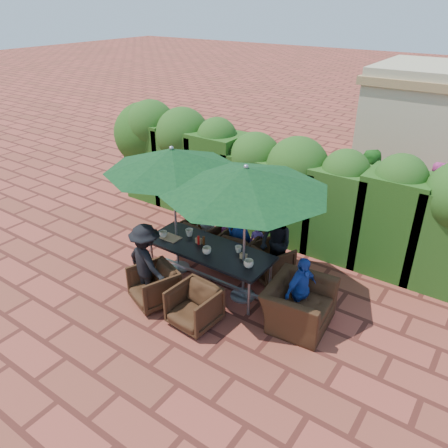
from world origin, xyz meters
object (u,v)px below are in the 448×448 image
Objects in this scene: chair_far_right at (270,260)px; chair_near_right at (194,305)px; dining_table at (209,251)px; umbrella_right at (246,180)px; chair_far_left at (203,234)px; chair_far_mid at (241,246)px; chair_near_left at (154,284)px; umbrella_left at (172,160)px; chair_end_right at (299,298)px.

chair_near_right is at bearing 101.98° from chair_far_right.
chair_near_right is (0.48, -1.03, -0.31)m from dining_table.
umbrella_right reaches higher than chair_far_right.
umbrella_right is at bearing 160.22° from chair_far_left.
chair_far_mid is at bearing 124.94° from umbrella_right.
dining_table is 0.88× the size of umbrella_right.
umbrella_right is 3.71× the size of chair_near_right.
dining_table is at bearing 118.79° from chair_near_right.
chair_near_left reaches higher than chair_far_right.
umbrella_left is at bearing 143.43° from chair_near_right.
dining_table is 0.96× the size of umbrella_left.
chair_end_right is (2.62, -0.11, -1.73)m from umbrella_left.
chair_far_left is 1.60m from chair_far_right.
chair_far_mid is 2.02m from chair_near_right.
chair_far_right is 1.38m from chair_end_right.
umbrella_left reaches higher than dining_table.
chair_end_right is (2.63, -0.93, 0.10)m from chair_far_left.
chair_far_mid is (0.87, 0.90, -1.85)m from umbrella_left.
chair_near_right is (0.40, -1.98, -0.00)m from chair_far_mid.
chair_far_left reaches higher than chair_near_left.
umbrella_left is 2.49m from chair_near_right.
chair_end_right is at bearing 160.32° from chair_far_right.
chair_end_right is at bearing -2.33° from umbrella_left.
umbrella_right reaches higher than chair_near_right.
umbrella_right reaches higher than chair_far_mid.
chair_far_left is (-1.54, 0.86, -1.84)m from umbrella_right.
umbrella_left reaches higher than chair_end_right.
chair_near_left is at bearing -178.98° from chair_near_right.
umbrella_left is at bearing 48.25° from chair_far_right.
dining_table reaches higher than chair_far_right.
chair_near_right is at bearing 133.42° from chair_far_left.
chair_near_left is 0.91m from chair_near_right.
umbrella_left is 0.92× the size of umbrella_right.
chair_near_left reaches higher than chair_near_right.
umbrella_left is 3.14m from chair_end_right.
chair_far_mid is 1.01× the size of chair_near_left.
chair_end_right reaches higher than chair_far_mid.
chair_far_right is (0.71, -0.10, -0.01)m from chair_far_mid.
chair_far_right is (0.80, 0.84, -0.32)m from dining_table.
chair_far_left is at bearing 150.88° from umbrella_right.
chair_near_right is (-0.25, -1.04, -1.85)m from umbrella_right.
dining_table is at bearing 82.51° from chair_end_right.
chair_near_left is at bearing -113.56° from dining_table.
chair_far_mid is 2.00m from chair_near_left.
umbrella_right is 3.66× the size of chair_far_mid.
chair_near_right is at bearing -64.94° from dining_table.
chair_near_right is at bearing 120.13° from chair_end_right.
umbrella_left is at bearing 130.08° from chair_near_left.
chair_near_right is (1.27, -1.08, -1.85)m from umbrella_left.
chair_end_right is at bearing -1.88° from dining_table.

